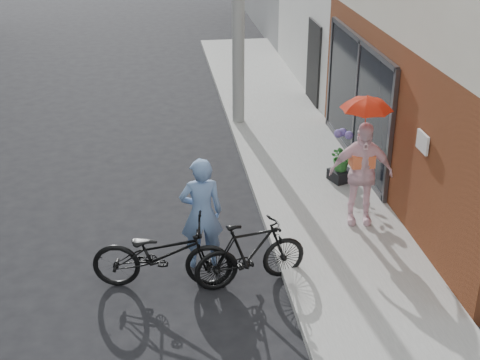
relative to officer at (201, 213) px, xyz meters
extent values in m
plane|color=black|center=(0.27, -0.07, -0.90)|extent=(80.00, 80.00, 0.00)
cube|color=gray|center=(2.37, 1.93, -0.84)|extent=(2.20, 24.00, 0.12)
cube|color=#9E9E99|center=(1.21, 1.93, -0.84)|extent=(0.12, 24.00, 0.12)
cube|color=black|center=(3.43, 3.43, 0.46)|extent=(0.06, 3.80, 2.40)
cube|color=white|center=(3.43, 0.13, 0.92)|extent=(0.04, 0.40, 0.30)
imported|color=#6888B9|center=(0.00, 0.00, 0.00)|extent=(0.68, 0.47, 1.81)
imported|color=black|center=(-0.62, -0.49, -0.36)|extent=(2.13, 0.99, 1.08)
imported|color=black|center=(0.66, -0.62, -0.39)|extent=(1.79, 0.83, 1.04)
imported|color=#F5CED9|center=(2.73, 0.81, 0.12)|extent=(1.11, 0.59, 1.80)
imported|color=#F43D1C|center=(2.73, 0.81, 1.37)|extent=(0.80, 0.80, 0.71)
cube|color=black|center=(2.90, 2.43, -0.68)|extent=(0.52, 0.52, 0.21)
imported|color=#2E732E|center=(2.90, 2.43, -0.31)|extent=(0.48, 0.41, 0.53)
camera|label=1|loc=(-0.64, -8.87, 4.80)|focal=50.00mm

